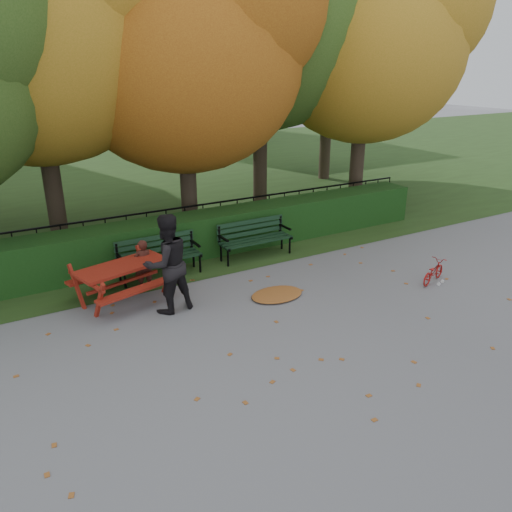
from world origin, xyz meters
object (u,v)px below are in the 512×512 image
tree_e (380,38)px  adult (167,264)px  picnic_table (123,273)px  bench_left (158,254)px  tree_b (46,14)px  bench_right (254,236)px  tree_c (198,44)px  bicycle (433,272)px  tree_g (342,35)px  tree_d (277,3)px  child (143,265)px

tree_e → adult: size_ratio=4.31×
picnic_table → bench_left: bearing=24.0°
tree_b → adult: 6.53m
bench_left → bench_right: size_ratio=1.00×
tree_c → bicycle: size_ratio=8.77×
tree_g → bench_right: tree_g is taller
tree_e → tree_c: bearing=178.1°
tree_e → adult: bearing=-155.5°
bench_right → picnic_table: 3.51m
tree_d → child: tree_d is taller
tree_g → bench_left: (-9.63, -6.06, -4.85)m
tree_g → bench_left: size_ratio=4.75×
tree_c → tree_e: size_ratio=0.98×
tree_b → adult: size_ratio=4.64×
picnic_table → tree_e: bearing=3.1°
picnic_table → adult: size_ratio=1.08×
tree_c → bicycle: bearing=-63.0°
bench_right → adult: bearing=-149.1°
picnic_table → bicycle: picnic_table is taller
tree_d → adult: size_ratio=5.06×
tree_b → child: tree_b is taller
tree_g → child: 13.01m
tree_g → adult: (-10.03, -7.73, -4.43)m
tree_b → picnic_table: 6.18m
tree_g → bicycle: (-4.69, -9.31, -5.13)m
tree_c → tree_g: (7.50, 3.80, 0.55)m
adult → bicycle: 5.61m
picnic_table → bicycle: size_ratio=2.24×
tree_b → tree_g: size_ratio=1.03×
picnic_table → adult: (0.62, -0.85, 0.37)m
tree_d → tree_g: bearing=29.6°
tree_e → bicycle: 7.75m
bench_right → child: 2.94m
tree_b → tree_g: tree_b is taller
tree_b → tree_c: size_ratio=1.10×
tree_d → bench_left: tree_d is taller
tree_e → bench_right: (-5.42, -2.07, -4.56)m
child → adult: 1.25m
tree_b → child: size_ratio=8.23×
tree_d → tree_g: tree_d is taller
tree_c → tree_e: bearing=-1.9°
tree_g → bench_left: tree_g is taller
tree_c → adult: bearing=-122.8°
tree_c → bench_left: tree_c is taller
tree_d → picnic_table: size_ratio=4.68×
tree_b → child: bearing=-79.7°
tree_c → child: size_ratio=7.49×
tree_b → bench_right: 6.76m
tree_b → child: (0.64, -3.55, -4.87)m
tree_c → bench_right: 4.87m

